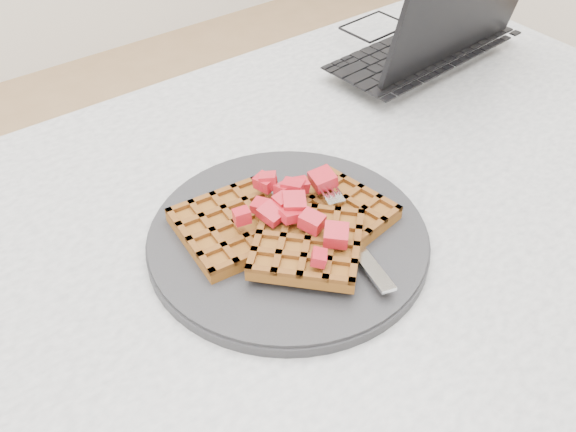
{
  "coord_description": "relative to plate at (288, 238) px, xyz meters",
  "views": [
    {
      "loc": [
        -0.36,
        -0.4,
        1.24
      ],
      "look_at": [
        -0.05,
        0.0,
        0.79
      ],
      "focal_mm": 40.0,
      "sensor_mm": 36.0,
      "label": 1
    }
  ],
  "objects": [
    {
      "name": "table",
      "position": [
        0.05,
        -0.0,
        -0.12
      ],
      "size": [
        1.2,
        0.8,
        0.75
      ],
      "color": "beige",
      "rests_on": "ground"
    },
    {
      "name": "plate",
      "position": [
        0.0,
        0.0,
        0.0
      ],
      "size": [
        0.31,
        0.31,
        0.02
      ],
      "primitive_type": "cylinder",
      "color": "black",
      "rests_on": "table"
    },
    {
      "name": "waffles",
      "position": [
        0.0,
        -0.0,
        0.02
      ],
      "size": [
        0.22,
        0.21,
        0.03
      ],
      "color": "brown",
      "rests_on": "plate"
    },
    {
      "name": "strawberry_pile",
      "position": [
        0.0,
        -0.0,
        0.05
      ],
      "size": [
        0.15,
        0.15,
        0.02
      ],
      "primitive_type": null,
      "color": "maroon",
      "rests_on": "waffles"
    },
    {
      "name": "fork",
      "position": [
        0.05,
        -0.04,
        0.02
      ],
      "size": [
        0.07,
        0.18,
        0.02
      ],
      "primitive_type": null,
      "rotation": [
        0.0,
        0.0,
        -0.27
      ],
      "color": "silver",
      "rests_on": "plate"
    },
    {
      "name": "laptop",
      "position": [
        0.41,
        0.23,
        0.03
      ],
      "size": [
        0.34,
        0.26,
        0.22
      ],
      "rotation": [
        0.0,
        0.0,
        3.22
      ],
      "color": "black",
      "rests_on": "table"
    }
  ]
}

